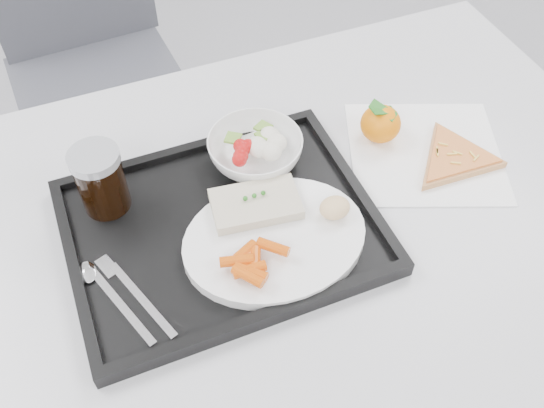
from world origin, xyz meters
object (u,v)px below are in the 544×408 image
at_px(salad_bowl, 255,150).
at_px(tangerine, 381,124).
at_px(dinner_plate, 275,239).
at_px(cola_glass, 100,179).
at_px(tray, 222,228).
at_px(table, 283,241).
at_px(chair, 87,43).
at_px(pizza_slice, 455,158).

xyz_separation_m(salad_bowl, tangerine, (0.22, -0.02, -0.00)).
bearing_deg(salad_bowl, dinner_plate, -101.68).
relative_size(cola_glass, tangerine, 1.33).
relative_size(tray, dinner_plate, 1.67).
bearing_deg(table, cola_glass, 155.71).
relative_size(chair, dinner_plate, 3.44).
height_order(dinner_plate, salad_bowl, salad_bowl).
bearing_deg(pizza_slice, cola_glass, 168.34).
height_order(tray, tangerine, tangerine).
xyz_separation_m(chair, cola_glass, (-0.06, -0.76, 0.28)).
distance_m(table, dinner_plate, 0.11).
relative_size(table, chair, 1.29).
distance_m(dinner_plate, tangerine, 0.29).
distance_m(chair, salad_bowl, 0.82).
distance_m(salad_bowl, tangerine, 0.22).
height_order(chair, tangerine, chair).
distance_m(chair, cola_glass, 0.81).
bearing_deg(dinner_plate, chair, 98.89).
bearing_deg(pizza_slice, tangerine, 132.99).
relative_size(chair, cola_glass, 8.61).
height_order(table, dinner_plate, dinner_plate).
distance_m(dinner_plate, pizza_slice, 0.35).
distance_m(table, salad_bowl, 0.15).
relative_size(salad_bowl, cola_glass, 1.41).
height_order(tray, pizza_slice, tray).
distance_m(cola_glass, pizza_slice, 0.56).
bearing_deg(dinner_plate, table, 55.93).
bearing_deg(salad_bowl, table, -88.63).
xyz_separation_m(table, tangerine, (0.22, 0.09, 0.10)).
bearing_deg(tray, table, -2.76).
distance_m(cola_glass, tangerine, 0.46).
bearing_deg(cola_glass, tray, -35.74).
distance_m(table, tray, 0.12).
height_order(table, salad_bowl, salad_bowl).
bearing_deg(tray, salad_bowl, 48.16).
distance_m(tray, salad_bowl, 0.15).
height_order(dinner_plate, pizza_slice, dinner_plate).
relative_size(tray, cola_glass, 4.17).
bearing_deg(salad_bowl, pizza_slice, -20.32).
height_order(chair, pizza_slice, chair).
xyz_separation_m(chair, pizza_slice, (0.49, -0.88, 0.22)).
relative_size(table, cola_glass, 11.11).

